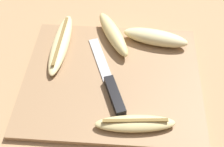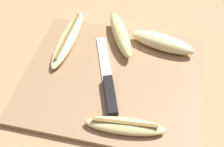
{
  "view_description": "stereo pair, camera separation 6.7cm",
  "coord_description": "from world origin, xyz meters",
  "px_view_note": "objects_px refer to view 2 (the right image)",
  "views": [
    {
      "loc": [
        0.03,
        -0.44,
        0.52
      ],
      "look_at": [
        0.0,
        0.0,
        0.02
      ],
      "focal_mm": 50.0,
      "sensor_mm": 36.0,
      "label": 1
    },
    {
      "loc": [
        0.1,
        -0.43,
        0.52
      ],
      "look_at": [
        0.0,
        0.0,
        0.02
      ],
      "focal_mm": 50.0,
      "sensor_mm": 36.0,
      "label": 2
    }
  ],
  "objects_px": {
    "knife": "(109,87)",
    "banana_spotted_left": "(125,126)",
    "banana_soft_right": "(162,42)",
    "banana_golden_short": "(121,34)",
    "banana_ripe_center": "(68,38)"
  },
  "relations": [
    {
      "from": "knife",
      "to": "banana_spotted_left",
      "type": "height_order",
      "value": "banana_spotted_left"
    },
    {
      "from": "knife",
      "to": "banana_soft_right",
      "type": "distance_m",
      "value": 0.18
    },
    {
      "from": "banana_soft_right",
      "to": "banana_spotted_left",
      "type": "relative_size",
      "value": 1.02
    },
    {
      "from": "knife",
      "to": "banana_golden_short",
      "type": "bearing_deg",
      "value": 72.53
    },
    {
      "from": "banana_golden_short",
      "to": "banana_spotted_left",
      "type": "distance_m",
      "value": 0.25
    },
    {
      "from": "banana_soft_right",
      "to": "knife",
      "type": "bearing_deg",
      "value": -121.77
    },
    {
      "from": "knife",
      "to": "banana_spotted_left",
      "type": "distance_m",
      "value": 0.1
    },
    {
      "from": "banana_ripe_center",
      "to": "banana_spotted_left",
      "type": "relative_size",
      "value": 1.31
    },
    {
      "from": "knife",
      "to": "banana_ripe_center",
      "type": "height_order",
      "value": "banana_ripe_center"
    },
    {
      "from": "banana_ripe_center",
      "to": "knife",
      "type": "bearing_deg",
      "value": -43.42
    },
    {
      "from": "banana_ripe_center",
      "to": "banana_spotted_left",
      "type": "xyz_separation_m",
      "value": [
        0.18,
        -0.21,
        -0.0
      ]
    },
    {
      "from": "banana_soft_right",
      "to": "banana_spotted_left",
      "type": "distance_m",
      "value": 0.24
    },
    {
      "from": "banana_golden_short",
      "to": "banana_ripe_center",
      "type": "height_order",
      "value": "banana_golden_short"
    },
    {
      "from": "banana_golden_short",
      "to": "banana_spotted_left",
      "type": "height_order",
      "value": "banana_golden_short"
    },
    {
      "from": "knife",
      "to": "banana_soft_right",
      "type": "bearing_deg",
      "value": 37.99
    }
  ]
}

